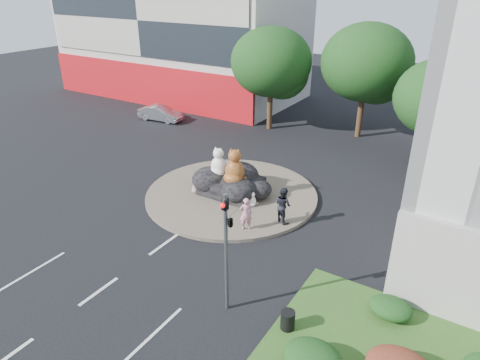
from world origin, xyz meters
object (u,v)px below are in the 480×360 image
object	(u,v)px
kitten_white	(252,199)
pedestrian_pink	(246,214)
pedestrian_dark	(283,205)
litter_bin	(288,320)
parked_car	(160,113)
cat_white	(219,162)
cat_tabby	(235,166)
kitten_calico	(196,186)

from	to	relation	value
kitten_white	pedestrian_pink	distance (m)	2.49
pedestrian_dark	litter_bin	bearing A→B (deg)	142.50
pedestrian_pink	parked_car	bearing A→B (deg)	-75.40
cat_white	cat_tabby	bearing A→B (deg)	-14.69
cat_white	cat_tabby	xyz separation A→B (m)	(1.28, -0.26, 0.14)
kitten_calico	pedestrian_dark	world-z (taller)	pedestrian_dark
cat_white	litter_bin	bearing A→B (deg)	-45.97
kitten_calico	kitten_white	xyz separation A→B (m)	(3.63, 0.37, 0.01)
litter_bin	cat_white	bearing A→B (deg)	137.12
kitten_calico	kitten_white	size ratio (longest dim) A/B	0.99
pedestrian_dark	kitten_white	bearing A→B (deg)	8.24
parked_car	litter_bin	xyz separation A→B (m)	(20.76, -16.58, -0.18)
litter_bin	cat_tabby	bearing A→B (deg)	133.33
kitten_calico	litter_bin	distance (m)	11.49
kitten_white	pedestrian_pink	xyz separation A→B (m)	(0.95, -2.25, 0.45)
cat_tabby	litter_bin	bearing A→B (deg)	-61.16
kitten_calico	pedestrian_pink	bearing A→B (deg)	-17.49
kitten_white	pedestrian_dark	bearing A→B (deg)	-21.09
kitten_calico	kitten_white	bearing A→B (deg)	10.68
kitten_white	pedestrian_dark	distance (m)	2.33
cat_white	pedestrian_pink	world-z (taller)	cat_white
kitten_white	parked_car	distance (m)	17.81
cat_white	kitten_calico	distance (m)	1.97
pedestrian_dark	parked_car	distance (m)	20.00
cat_white	litter_bin	world-z (taller)	cat_white
cat_tabby	parked_car	bearing A→B (deg)	131.89
kitten_calico	parked_car	size ratio (longest dim) A/B	0.21
cat_white	parked_car	size ratio (longest dim) A/B	0.45
cat_white	pedestrian_dark	xyz separation A→B (m)	(4.82, -1.24, -0.85)
cat_white	pedestrian_dark	size ratio (longest dim) A/B	0.95
cat_white	cat_tabby	world-z (taller)	cat_tabby
cat_tabby	parked_car	world-z (taller)	cat_tabby
parked_car	kitten_white	bearing A→B (deg)	-129.11
parked_car	pedestrian_pink	bearing A→B (deg)	-133.15
parked_car	litter_bin	bearing A→B (deg)	-135.58
cat_tabby	litter_bin	world-z (taller)	cat_tabby
cat_white	parked_car	bearing A→B (deg)	141.46
cat_tabby	kitten_calico	bearing A→B (deg)	-176.70
pedestrian_pink	litter_bin	world-z (taller)	pedestrian_pink
kitten_calico	litter_bin	bearing A→B (deg)	-31.01
kitten_white	litter_bin	world-z (taller)	kitten_white
kitten_calico	litter_bin	world-z (taller)	kitten_calico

